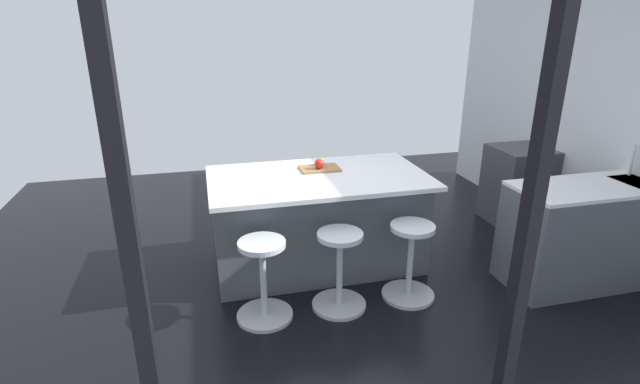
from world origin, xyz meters
name	(u,v)px	position (x,y,z in m)	size (l,w,h in m)	color
ground_plane	(331,273)	(0.00, 0.00, 0.00)	(7.07, 7.07, 0.00)	black
window_panel_rear	(544,135)	(0.00, 2.45, 1.86)	(5.44, 0.12, 2.90)	silver
interior_partition_left	(608,103)	(-2.72, 0.00, 1.45)	(0.12, 4.90, 2.90)	silver
sink_cabinet	(610,230)	(-2.37, 0.64, 0.46)	(1.89, 0.60, 1.18)	#4C5156
oven_range	(518,185)	(-2.37, -0.65, 0.44)	(0.60, 0.61, 0.87)	#38383D
kitchen_island	(317,220)	(0.08, -0.21, 0.46)	(1.93, 1.10, 0.90)	#4C5156
stool_by_window	(410,264)	(-0.53, 0.52, 0.31)	(0.44, 0.44, 0.66)	#B7B7BC
stool_middle	(339,273)	(0.08, 0.52, 0.31)	(0.44, 0.44, 0.66)	#B7B7BC
stool_near_camera	(263,282)	(0.68, 0.52, 0.31)	(0.44, 0.44, 0.66)	#B7B7BC
cutting_board	(320,168)	(0.02, -0.34, 0.91)	(0.36, 0.24, 0.02)	olive
apple_green	(320,162)	(0.00, -0.40, 0.96)	(0.07, 0.07, 0.07)	#609E2D
apple_red	(319,164)	(0.03, -0.30, 0.97)	(0.09, 0.09, 0.09)	red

